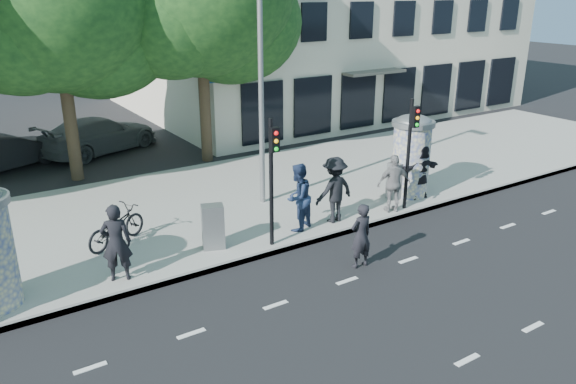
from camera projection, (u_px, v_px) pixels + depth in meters
ground at (387, 307)px, 12.24m from camera, size 120.00×120.00×0.00m
sidewalk at (229, 201)px, 18.13m from camera, size 40.00×8.00×0.15m
curb at (297, 245)px, 15.02m from camera, size 40.00×0.10×0.16m
lane_dash_near at (467, 360)px, 10.51m from camera, size 32.00×0.12×0.01m
lane_dash_far at (347, 281)px, 13.35m from camera, size 32.00×0.12×0.01m
ad_column_right at (411, 154)px, 18.08m from camera, size 1.36×1.36×2.65m
traffic_pole_near at (272, 170)px, 14.16m from camera, size 0.22×0.31×3.40m
traffic_pole_far at (410, 143)px, 16.61m from camera, size 0.22×0.31×3.40m
street_lamp at (262, 53)px, 16.24m from camera, size 0.25×0.93×8.00m
tree_near_left at (54, 4)px, 18.39m from camera, size 6.80×6.80×8.97m
ped_b at (116, 243)px, 12.81m from camera, size 0.80×0.66×1.87m
ped_c at (298, 197)px, 15.53m from camera, size 1.15×1.05×1.92m
ped_d at (334, 190)px, 16.07m from camera, size 1.29×0.78×1.94m
ped_e at (394, 184)px, 16.81m from camera, size 1.18×0.91×1.79m
ped_f at (420, 171)px, 17.91m from camera, size 1.75×0.76×1.83m
man_road at (361, 236)px, 13.77m from camera, size 0.61×0.40×1.67m
bicycle at (116, 227)px, 14.74m from camera, size 1.50×2.02×1.01m
cabinet_left at (213, 227)px, 14.53m from camera, size 0.67×0.58×1.18m
cabinet_right at (397, 180)px, 18.02m from camera, size 0.60×0.46×1.19m
car_mid at (7, 152)px, 21.43m from camera, size 2.90×4.31×1.34m
car_right at (99, 135)px, 23.60m from camera, size 3.89×5.56×1.50m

